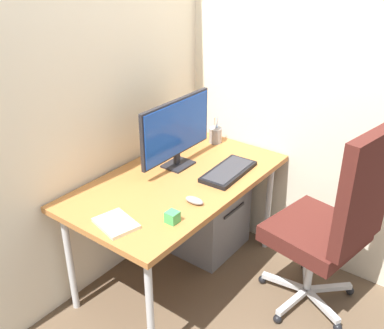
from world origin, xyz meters
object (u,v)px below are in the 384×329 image
Objects in this scene: mouse at (194,200)px; desk_clamp_accessory at (172,217)px; filing_cabinet at (204,212)px; pen_holder at (215,135)px; monitor at (177,130)px; notebook at (116,223)px; office_chair at (335,220)px; keyboard at (229,171)px.

desk_clamp_accessory is at bearing -176.75° from mouse.
desk_clamp_accessory is at bearing -156.11° from filing_cabinet.
filing_cabinet is 2.85× the size of pen_holder.
mouse is at bearing -149.79° from filing_cabinet.
notebook is (-0.68, -0.17, -0.22)m from monitor.
notebook is (-1.11, -0.18, -0.04)m from pen_holder.
mouse is at bearing 124.87° from office_chair.
keyboard is at bearing -135.53° from pen_holder.
pen_holder is (0.71, 0.36, 0.04)m from mouse.
mouse is 0.43m from notebook.
filing_cabinet is 0.91m from desk_clamp_accessory.
filing_cabinet is 0.53m from keyboard.
monitor is 0.46m from pen_holder.
monitor is 9.99× the size of desk_clamp_accessory.
filing_cabinet is 4.96× the size of mouse.
desk_clamp_accessory is at bearing -143.14° from monitor.
keyboard is 1.92× the size of notebook.
keyboard reaches higher than notebook.
monitor reaches higher than pen_holder.
pen_holder reaches higher than keyboard.
office_chair is at bearing -95.16° from filing_cabinet.
pen_holder reaches higher than filing_cabinet.
office_chair reaches higher than notebook.
office_chair is 1.15m from notebook.
office_chair is 0.75m from mouse.
notebook is 0.28m from desk_clamp_accessory.
pen_holder is at bearing 22.57° from notebook.
notebook is 3.45× the size of desk_clamp_accessory.
office_chair is 6.24× the size of pen_holder.
notebook is (-0.39, 0.18, -0.01)m from mouse.
pen_holder is 0.90× the size of notebook.
office_chair is 0.66m from keyboard.
desk_clamp_accessory is at bearing -174.36° from keyboard.
mouse reaches higher than filing_cabinet.
filing_cabinet is 8.89× the size of desk_clamp_accessory.
mouse reaches higher than keyboard.
mouse is (-0.51, -0.30, 0.46)m from filing_cabinet.
pen_holder is at bearing 24.36° from mouse.
office_chair is at bearing -30.63° from notebook.
pen_holder is at bearing 16.89° from filing_cabinet.
pen_holder is at bearing 73.57° from office_chair.
monitor is at bearing 27.38° from notebook.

